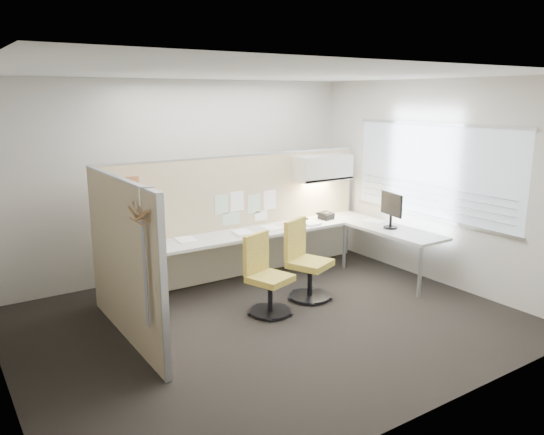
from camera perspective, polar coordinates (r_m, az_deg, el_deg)
floor at (r=6.30m, az=-0.36°, el=-11.17°), size 5.50×4.50×0.01m
ceiling at (r=5.75m, az=-0.40°, el=15.29°), size 5.50×4.50×0.01m
wall_back at (r=7.82m, az=-9.51°, el=4.17°), size 5.50×0.02×2.80m
wall_front at (r=4.23m, az=16.67°, el=-3.68°), size 5.50×0.02×2.80m
wall_right at (r=7.71m, az=17.00°, el=3.66°), size 0.02×4.50×2.80m
window_pane at (r=7.66m, az=16.96°, el=4.75°), size 0.01×2.80×1.30m
partition_back at (r=7.59m, az=-3.55°, el=0.03°), size 4.10×0.06×1.75m
partition_left at (r=5.81m, az=-15.67°, el=-4.51°), size 0.06×2.20×1.75m
desk at (r=7.47m, az=0.85°, el=-2.32°), size 4.00×2.07×0.73m
overhead_bin at (r=8.07m, az=5.50°, el=5.35°), size 0.90×0.36×0.38m
task_light_strip at (r=8.10m, az=5.47°, el=3.88°), size 0.60×0.06×0.02m
pinned_papers at (r=7.57m, az=-2.91°, el=1.23°), size 1.01×0.00×0.47m
poster at (r=6.81m, az=-15.19°, el=2.78°), size 0.28×0.00×0.35m
chair_left at (r=6.39m, az=-0.70°, el=-6.47°), size 0.56×0.58×0.95m
chair_right at (r=6.85m, az=3.57°, el=-4.87°), size 0.62×0.64×1.02m
monitor at (r=7.66m, az=12.70°, el=0.99°), size 0.20×0.48×0.51m
phone at (r=8.13m, az=5.81°, el=0.18°), size 0.24×0.23×0.12m
stapler at (r=7.93m, az=3.55°, el=-0.30°), size 0.15×0.09×0.05m
tape_dispenser at (r=8.19m, az=5.36°, el=0.14°), size 0.11×0.08×0.06m
coat_hook at (r=4.90m, az=-13.98°, el=-0.97°), size 0.18×0.43×1.30m
paper_stack_0 at (r=6.63m, az=-13.23°, el=-3.34°), size 0.26×0.32×0.04m
paper_stack_1 at (r=7.00m, az=-9.26°, el=-2.38°), size 0.26×0.32×0.02m
paper_stack_2 at (r=7.20m, az=-3.16°, el=-1.70°), size 0.27×0.33×0.04m
paper_stack_3 at (r=7.54m, az=-0.08°, el=-1.11°), size 0.24×0.31×0.01m
paper_stack_4 at (r=7.78m, az=4.00°, el=-0.64°), size 0.28×0.34×0.03m
paper_stack_5 at (r=8.03m, az=10.96°, el=-0.44°), size 0.30×0.35×0.02m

